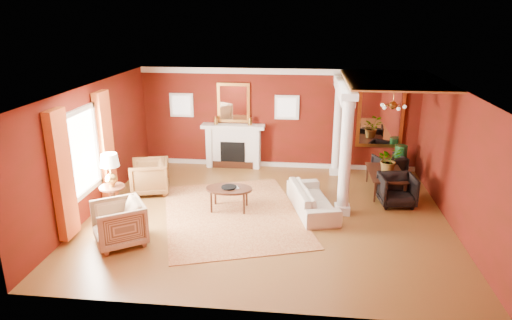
# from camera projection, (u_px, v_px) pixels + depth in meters

# --- Properties ---
(ground) EXTENTS (8.00, 8.00, 0.00)m
(ground) POSITION_uv_depth(u_px,v_px,m) (267.00, 215.00, 10.41)
(ground) COLOR brown
(ground) RESTS_ON ground
(room_shell) EXTENTS (8.04, 7.04, 2.92)m
(room_shell) POSITION_uv_depth(u_px,v_px,m) (268.00, 130.00, 9.78)
(room_shell) COLOR #60120D
(room_shell) RESTS_ON ground
(fireplace) EXTENTS (1.85, 0.42, 1.29)m
(fireplace) POSITION_uv_depth(u_px,v_px,m) (233.00, 146.00, 13.47)
(fireplace) COLOR white
(fireplace) RESTS_ON ground
(overmantel_mirror) EXTENTS (0.95, 0.07, 1.15)m
(overmantel_mirror) POSITION_uv_depth(u_px,v_px,m) (233.00, 103.00, 13.21)
(overmantel_mirror) COLOR gold
(overmantel_mirror) RESTS_ON fireplace
(flank_window_left) EXTENTS (0.70, 0.07, 0.70)m
(flank_window_left) POSITION_uv_depth(u_px,v_px,m) (182.00, 105.00, 13.41)
(flank_window_left) COLOR white
(flank_window_left) RESTS_ON room_shell
(flank_window_right) EXTENTS (0.70, 0.07, 0.70)m
(flank_window_right) POSITION_uv_depth(u_px,v_px,m) (287.00, 107.00, 13.09)
(flank_window_right) COLOR white
(flank_window_right) RESTS_ON room_shell
(left_window) EXTENTS (0.21, 2.55, 2.60)m
(left_window) POSITION_uv_depth(u_px,v_px,m) (85.00, 158.00, 9.80)
(left_window) COLOR white
(left_window) RESTS_ON room_shell
(column_front) EXTENTS (0.36, 0.36, 2.80)m
(column_front) POSITION_uv_depth(u_px,v_px,m) (346.00, 154.00, 10.07)
(column_front) COLOR white
(column_front) RESTS_ON ground
(column_back) EXTENTS (0.36, 0.36, 2.80)m
(column_back) POSITION_uv_depth(u_px,v_px,m) (338.00, 125.00, 12.62)
(column_back) COLOR white
(column_back) RESTS_ON ground
(header_beam) EXTENTS (0.30, 3.20, 0.32)m
(header_beam) POSITION_uv_depth(u_px,v_px,m) (344.00, 89.00, 11.20)
(header_beam) COLOR white
(header_beam) RESTS_ON column_front
(amber_ceiling) EXTENTS (2.30, 3.40, 0.04)m
(amber_ceiling) POSITION_uv_depth(u_px,v_px,m) (394.00, 80.00, 10.86)
(amber_ceiling) COLOR #C67E3A
(amber_ceiling) RESTS_ON room_shell
(dining_mirror) EXTENTS (1.30, 0.07, 1.70)m
(dining_mirror) POSITION_uv_depth(u_px,v_px,m) (380.00, 118.00, 12.88)
(dining_mirror) COLOR gold
(dining_mirror) RESTS_ON room_shell
(chandelier) EXTENTS (0.60, 0.62, 0.75)m
(chandelier) POSITION_uv_depth(u_px,v_px,m) (393.00, 105.00, 11.10)
(chandelier) COLOR #A97F35
(chandelier) RESTS_ON room_shell
(crown_trim) EXTENTS (8.00, 0.08, 0.16)m
(crown_trim) POSITION_uv_depth(u_px,v_px,m) (279.00, 71.00, 12.79)
(crown_trim) COLOR white
(crown_trim) RESTS_ON room_shell
(base_trim) EXTENTS (8.00, 0.08, 0.12)m
(base_trim) POSITION_uv_depth(u_px,v_px,m) (277.00, 164.00, 13.65)
(base_trim) COLOR white
(base_trim) RESTS_ON ground
(rug) EXTENTS (4.08, 4.72, 0.02)m
(rug) POSITION_uv_depth(u_px,v_px,m) (233.00, 214.00, 10.45)
(rug) COLOR maroon
(rug) RESTS_ON ground
(sofa) EXTENTS (1.08, 2.09, 0.79)m
(sofa) POSITION_uv_depth(u_px,v_px,m) (313.00, 195.00, 10.52)
(sofa) COLOR beige
(sofa) RESTS_ON ground
(armchair_leopard) EXTENTS (1.06, 1.10, 0.94)m
(armchair_leopard) POSITION_uv_depth(u_px,v_px,m) (150.00, 175.00, 11.57)
(armchair_leopard) COLOR black
(armchair_leopard) RESTS_ON ground
(armchair_stripe) EXTENTS (1.25, 1.26, 0.96)m
(armchair_stripe) POSITION_uv_depth(u_px,v_px,m) (119.00, 221.00, 9.01)
(armchair_stripe) COLOR #CDAD88
(armchair_stripe) RESTS_ON ground
(coffee_table) EXTENTS (1.08, 1.08, 0.54)m
(coffee_table) POSITION_uv_depth(u_px,v_px,m) (229.00, 190.00, 10.55)
(coffee_table) COLOR black
(coffee_table) RESTS_ON ground
(coffee_book) EXTENTS (0.14, 0.07, 0.20)m
(coffee_book) POSITION_uv_depth(u_px,v_px,m) (232.00, 184.00, 10.48)
(coffee_book) COLOR black
(coffee_book) RESTS_ON coffee_table
(side_table) EXTENTS (0.58, 0.58, 1.44)m
(side_table) POSITION_uv_depth(u_px,v_px,m) (111.00, 174.00, 10.19)
(side_table) COLOR black
(side_table) RESTS_ON ground
(dining_table) EXTENTS (0.56, 1.54, 0.85)m
(dining_table) POSITION_uv_depth(u_px,v_px,m) (387.00, 176.00, 11.61)
(dining_table) COLOR black
(dining_table) RESTS_ON ground
(dining_chair_near) EXTENTS (0.88, 0.83, 0.82)m
(dining_chair_near) POSITION_uv_depth(u_px,v_px,m) (397.00, 189.00, 10.85)
(dining_chair_near) COLOR black
(dining_chair_near) RESTS_ON ground
(dining_chair_far) EXTENTS (0.94, 0.92, 0.75)m
(dining_chair_far) POSITION_uv_depth(u_px,v_px,m) (389.00, 166.00, 12.55)
(dining_chair_far) COLOR black
(dining_chair_far) RESTS_ON ground
(green_urn) EXTENTS (0.38, 0.38, 0.91)m
(green_urn) POSITION_uv_depth(u_px,v_px,m) (400.00, 164.00, 12.77)
(green_urn) COLOR #123B18
(green_urn) RESTS_ON ground
(potted_plant) EXTENTS (0.79, 0.83, 0.52)m
(potted_plant) POSITION_uv_depth(u_px,v_px,m) (390.00, 151.00, 11.41)
(potted_plant) COLOR #26591E
(potted_plant) RESTS_ON dining_table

